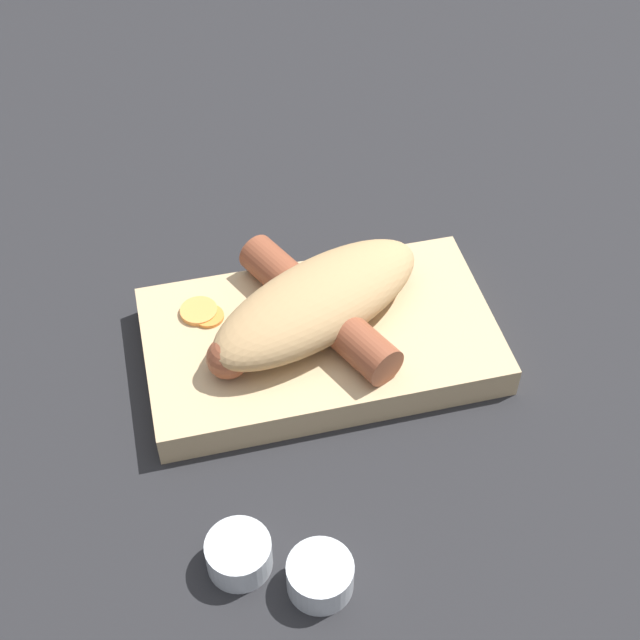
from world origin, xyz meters
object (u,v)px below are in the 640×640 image
at_px(condiment_cup_near, 239,555).
at_px(condiment_cup_far, 320,577).
at_px(bread_roll, 312,303).
at_px(sausage, 313,307).
at_px(food_tray, 320,340).

distance_m(condiment_cup_near, condiment_cup_far, 0.05).
bearing_deg(condiment_cup_near, bread_roll, 62.75).
distance_m(bread_roll, sausage, 0.01).
bearing_deg(food_tray, condiment_cup_far, -103.52).
bearing_deg(condiment_cup_far, condiment_cup_near, 150.51).
height_order(food_tray, bread_roll, bread_roll).
xyz_separation_m(food_tray, sausage, (-0.00, 0.01, 0.03)).
xyz_separation_m(bread_roll, condiment_cup_near, (-0.09, -0.17, -0.04)).
xyz_separation_m(food_tray, bread_roll, (-0.00, 0.01, 0.04)).
relative_size(food_tray, bread_roll, 1.33).
height_order(bread_roll, condiment_cup_near, bread_roll).
bearing_deg(condiment_cup_near, condiment_cup_far, -29.49).
distance_m(food_tray, sausage, 0.03).
xyz_separation_m(food_tray, condiment_cup_near, (-0.09, -0.17, -0.00)).
distance_m(food_tray, condiment_cup_far, 0.20).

